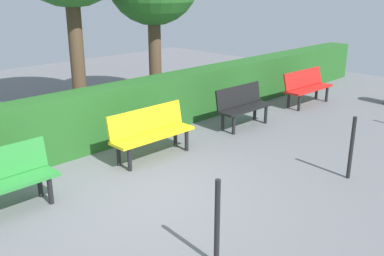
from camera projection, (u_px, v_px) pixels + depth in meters
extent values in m
plane|color=slate|center=(134.00, 196.00, 6.17)|extent=(22.01, 22.01, 0.00)
cube|color=red|center=(309.00, 89.00, 10.73)|extent=(1.57, 0.47, 0.05)
cube|color=red|center=(303.00, 78.00, 10.79)|extent=(1.56, 0.19, 0.42)
cylinder|color=black|center=(327.00, 94.00, 11.11)|extent=(0.07, 0.07, 0.39)
cylinder|color=black|center=(316.00, 92.00, 11.32)|extent=(0.07, 0.07, 0.39)
cylinder|color=black|center=(299.00, 103.00, 10.29)|extent=(0.07, 0.07, 0.39)
cylinder|color=black|center=(289.00, 101.00, 10.49)|extent=(0.07, 0.07, 0.39)
cube|color=black|center=(245.00, 108.00, 9.04)|extent=(1.37, 0.45, 0.05)
cube|color=black|center=(239.00, 96.00, 9.10)|extent=(1.36, 0.14, 0.42)
cylinder|color=black|center=(266.00, 115.00, 9.36)|extent=(0.07, 0.07, 0.39)
cylinder|color=black|center=(255.00, 112.00, 9.56)|extent=(0.07, 0.07, 0.39)
cylinder|color=black|center=(234.00, 125.00, 8.66)|extent=(0.07, 0.07, 0.39)
cylinder|color=black|center=(223.00, 122.00, 8.87)|extent=(0.07, 0.07, 0.39)
cube|color=yellow|center=(154.00, 135.00, 7.41)|extent=(1.58, 0.43, 0.05)
cube|color=yellow|center=(146.00, 120.00, 7.46)|extent=(1.58, 0.13, 0.42)
cylinder|color=black|center=(187.00, 140.00, 7.80)|extent=(0.07, 0.07, 0.39)
cylinder|color=black|center=(175.00, 137.00, 8.01)|extent=(0.07, 0.07, 0.39)
cylinder|color=black|center=(130.00, 159.00, 6.95)|extent=(0.07, 0.07, 0.39)
cylinder|color=black|center=(119.00, 155.00, 7.15)|extent=(0.07, 0.07, 0.39)
cube|color=#2D8C38|center=(5.00, 185.00, 5.57)|extent=(1.37, 0.42, 0.05)
cylinder|color=black|center=(50.00, 191.00, 5.90)|extent=(0.07, 0.07, 0.39)
cylinder|color=black|center=(40.00, 184.00, 6.10)|extent=(0.07, 0.07, 0.39)
cube|color=#266023|center=(110.00, 115.00, 8.16)|extent=(18.01, 0.63, 1.07)
cylinder|color=brown|center=(155.00, 57.00, 10.48)|extent=(0.30, 0.30, 2.39)
cylinder|color=brown|center=(77.00, 52.00, 9.42)|extent=(0.31, 0.31, 2.95)
cylinder|color=black|center=(351.00, 148.00, 6.59)|extent=(0.06, 0.06, 1.00)
cylinder|color=black|center=(217.00, 223.00, 4.51)|extent=(0.06, 0.06, 1.00)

